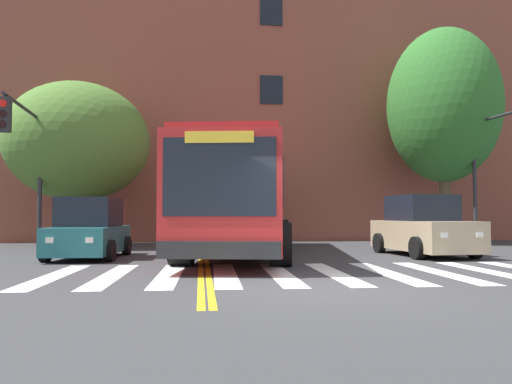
# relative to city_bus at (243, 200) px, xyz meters

# --- Properties ---
(ground_plane) EXTENTS (120.00, 120.00, 0.00)m
(ground_plane) POSITION_rel_city_bus_xyz_m (0.77, -7.77, -1.76)
(ground_plane) COLOR #38383A
(crosswalk) EXTENTS (11.25, 4.61, 0.01)m
(crosswalk) POSITION_rel_city_bus_xyz_m (0.92, -5.58, -1.75)
(crosswalk) COLOR white
(crosswalk) RESTS_ON ground
(lane_line_yellow_inner) EXTENTS (0.12, 36.00, 0.01)m
(lane_line_yellow_inner) POSITION_rel_city_bus_xyz_m (-1.37, 8.42, -1.75)
(lane_line_yellow_inner) COLOR gold
(lane_line_yellow_inner) RESTS_ON ground
(lane_line_yellow_outer) EXTENTS (0.12, 36.00, 0.01)m
(lane_line_yellow_outer) POSITION_rel_city_bus_xyz_m (-1.21, 8.42, -1.75)
(lane_line_yellow_outer) COLOR gold
(lane_line_yellow_outer) RESTS_ON ground
(city_bus) EXTENTS (4.56, 12.62, 3.25)m
(city_bus) POSITION_rel_city_bus_xyz_m (0.00, 0.00, 0.00)
(city_bus) COLOR #B22323
(city_bus) RESTS_ON ground
(car_teal_near_lane) EXTENTS (2.08, 3.86, 1.79)m
(car_teal_near_lane) POSITION_rel_city_bus_xyz_m (-4.64, -1.05, -0.94)
(car_teal_near_lane) COLOR #236B70
(car_teal_near_lane) RESTS_ON ground
(car_tan_far_lane) EXTENTS (2.22, 4.34, 1.90)m
(car_tan_far_lane) POSITION_rel_city_bus_xyz_m (5.61, -1.15, -0.90)
(car_tan_far_lane) COLOR tan
(car_tan_far_lane) RESTS_ON ground
(car_navy_behind_bus) EXTENTS (2.35, 5.10, 2.16)m
(car_navy_behind_bus) POSITION_rel_city_bus_xyz_m (-0.13, 9.22, -0.73)
(car_navy_behind_bus) COLOR navy
(car_navy_behind_bus) RESTS_ON ground
(traffic_light_near_corner) EXTENTS (0.65, 3.87, 5.45)m
(traffic_light_near_corner) POSITION_rel_city_bus_xyz_m (10.20, 1.83, 1.99)
(traffic_light_near_corner) COLOR #28282D
(traffic_light_near_corner) RESTS_ON ground
(traffic_light_far_corner) EXTENTS (0.49, 4.33, 5.26)m
(traffic_light_far_corner) POSITION_rel_city_bus_xyz_m (-7.15, 0.95, 1.79)
(traffic_light_far_corner) COLOR #28282D
(traffic_light_far_corner) RESTS_ON ground
(street_tree_curbside_large) EXTENTS (6.12, 6.25, 9.71)m
(street_tree_curbside_large) POSITION_rel_city_bus_xyz_m (9.49, 4.91, 4.46)
(street_tree_curbside_large) COLOR brown
(street_tree_curbside_large) RESTS_ON ground
(street_tree_curbside_small) EXTENTS (7.13, 6.91, 6.67)m
(street_tree_curbside_small) POSITION_rel_city_bus_xyz_m (-6.36, 4.55, 2.49)
(street_tree_curbside_small) COLOR brown
(street_tree_curbside_small) RESTS_ON ground
(building_facade) EXTENTS (42.26, 9.86, 13.99)m
(building_facade) POSITION_rel_city_bus_xyz_m (2.04, 12.52, 5.25)
(building_facade) COLOR brown
(building_facade) RESTS_ON ground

